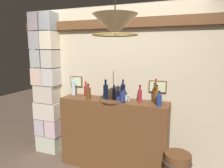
% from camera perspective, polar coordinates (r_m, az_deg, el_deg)
% --- Properties ---
extents(panelled_rear_partition, '(3.43, 0.15, 2.51)m').
position_cam_1_polar(panelled_rear_partition, '(3.35, 1.96, 0.28)').
color(panelled_rear_partition, '#BCAD8E').
rests_on(panelled_rear_partition, ground).
extents(stone_pillar, '(0.47, 0.32, 2.45)m').
position_cam_1_polar(stone_pillar, '(3.87, -17.09, -0.18)').
color(stone_pillar, '#B0B49C').
rests_on(stone_pillar, ground).
extents(bar_shelf_unit, '(1.65, 0.38, 1.10)m').
position_cam_1_polar(bar_shelf_unit, '(3.32, 0.32, -13.59)').
color(bar_shelf_unit, brown).
rests_on(bar_shelf_unit, ground).
extents(liquor_bottle_bourbon, '(0.07, 0.07, 0.30)m').
position_cam_1_polar(liquor_bottle_bourbon, '(3.18, -1.74, -1.98)').
color(liquor_bottle_bourbon, navy).
rests_on(liquor_bottle_bourbon, bar_shelf_unit).
extents(liquor_bottle_tequila, '(0.06, 0.06, 0.25)m').
position_cam_1_polar(liquor_bottle_tequila, '(3.04, 7.55, -3.06)').
color(liquor_bottle_tequila, maroon).
rests_on(liquor_bottle_tequila, bar_shelf_unit).
extents(liquor_bottle_gin, '(0.07, 0.07, 0.34)m').
position_cam_1_polar(liquor_bottle_gin, '(3.07, 11.75, -2.43)').
color(liquor_bottle_gin, brown).
rests_on(liquor_bottle_gin, bar_shelf_unit).
extents(liquor_bottle_amaro, '(0.05, 0.05, 0.23)m').
position_cam_1_polar(liquor_bottle_amaro, '(3.08, 1.65, -3.07)').
color(liquor_bottle_amaro, navy).
rests_on(liquor_bottle_amaro, bar_shelf_unit).
extents(liquor_bottle_sherry, '(0.07, 0.07, 0.33)m').
position_cam_1_polar(liquor_bottle_sherry, '(2.99, 2.97, -2.48)').
color(liquor_bottle_sherry, navy).
rests_on(liquor_bottle_sherry, bar_shelf_unit).
extents(liquor_bottle_vermouth, '(0.07, 0.07, 0.21)m').
position_cam_1_polar(liquor_bottle_vermouth, '(2.87, 12.66, -4.29)').
color(liquor_bottle_vermouth, navy).
rests_on(liquor_bottle_vermouth, bar_shelf_unit).
extents(liquor_bottle_scotch, '(0.07, 0.07, 0.26)m').
position_cam_1_polar(liquor_bottle_scotch, '(2.99, 11.93, -3.36)').
color(liquor_bottle_scotch, brown).
rests_on(liquor_bottle_scotch, bar_shelf_unit).
extents(liquor_bottle_rum, '(0.07, 0.07, 0.25)m').
position_cam_1_polar(liquor_bottle_rum, '(3.44, -7.10, -1.68)').
color(liquor_bottle_rum, maroon).
rests_on(liquor_bottle_rum, bar_shelf_unit).
extents(liquor_bottle_whiskey, '(0.05, 0.05, 0.23)m').
position_cam_1_polar(liquor_bottle_whiskey, '(3.16, 0.47, -2.65)').
color(liquor_bottle_whiskey, black).
rests_on(liquor_bottle_whiskey, bar_shelf_unit).
extents(liquor_bottle_vodka, '(0.07, 0.07, 0.24)m').
position_cam_1_polar(liquor_bottle_vodka, '(3.20, -6.44, -2.45)').
color(liquor_bottle_vodka, '#593214').
rests_on(liquor_bottle_vodka, bar_shelf_unit).
extents(liquor_bottle_brandy, '(0.06, 0.06, 0.28)m').
position_cam_1_polar(liquor_bottle_brandy, '(3.52, -10.41, -1.05)').
color(liquor_bottle_brandy, '#A6BEC9').
rests_on(liquor_bottle_brandy, bar_shelf_unit).
extents(glass_tumbler_rocks, '(0.07, 0.07, 0.08)m').
position_cam_1_polar(glass_tumbler_rocks, '(3.10, 4.16, -3.87)').
color(glass_tumbler_rocks, silver).
rests_on(glass_tumbler_rocks, bar_shelf_unit).
extents(pendant_lamp, '(0.44, 0.44, 0.64)m').
position_cam_1_polar(pendant_lamp, '(2.05, 0.84, 15.58)').
color(pendant_lamp, beige).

